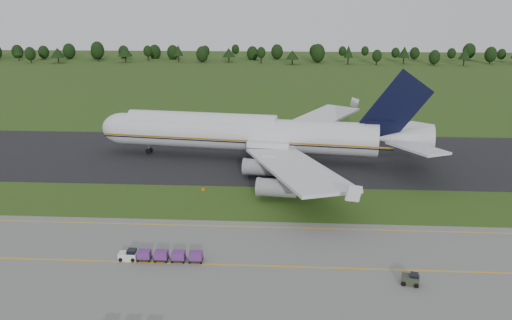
# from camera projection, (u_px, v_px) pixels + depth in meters

# --- Properties ---
(ground) EXTENTS (600.00, 600.00, 0.00)m
(ground) POSITION_uv_depth(u_px,v_px,m) (244.00, 203.00, 86.86)
(ground) COLOR #2A4615
(ground) RESTS_ON ground
(apron) EXTENTS (300.00, 52.00, 0.06)m
(apron) POSITION_uv_depth(u_px,v_px,m) (219.00, 320.00, 54.43)
(apron) COLOR slate
(apron) RESTS_ON ground
(taxiway) EXTENTS (300.00, 40.00, 0.08)m
(taxiway) POSITION_uv_depth(u_px,v_px,m) (254.00, 156.00, 113.54)
(taxiway) COLOR black
(taxiway) RESTS_ON ground
(apron_markings) EXTENTS (300.00, 30.20, 0.01)m
(apron_markings) POSITION_uv_depth(u_px,v_px,m) (226.00, 285.00, 61.11)
(apron_markings) COLOR #ECAD0D
(apron_markings) RESTS_ON apron
(tree_line) EXTENTS (529.36, 22.78, 11.29)m
(tree_line) POSITION_uv_depth(u_px,v_px,m) (276.00, 53.00, 293.89)
(tree_line) COLOR black
(tree_line) RESTS_ON ground
(aircraft) EXTENTS (74.49, 71.77, 20.84)m
(aircraft) POSITION_uv_depth(u_px,v_px,m) (251.00, 133.00, 109.60)
(aircraft) COLOR silver
(aircraft) RESTS_ON ground
(baggage_train) EXTENTS (11.39, 1.46, 1.40)m
(baggage_train) POSITION_uv_depth(u_px,v_px,m) (159.00, 255.00, 66.82)
(baggage_train) COLOR silver
(baggage_train) RESTS_ON apron
(utility_cart) EXTENTS (2.38, 1.77, 1.17)m
(utility_cart) POSITION_uv_depth(u_px,v_px,m) (410.00, 280.00, 61.15)
(utility_cart) COLOR #2F3525
(utility_cart) RESTS_ON apron
(edge_markers) EXTENTS (25.52, 0.30, 0.60)m
(edge_markers) POSITION_uv_depth(u_px,v_px,m) (271.00, 191.00, 91.42)
(edge_markers) COLOR orange
(edge_markers) RESTS_ON ground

